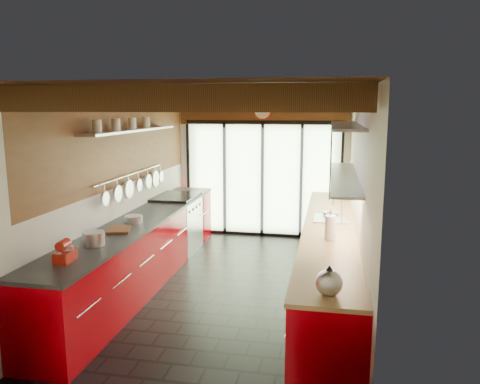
{
  "coord_description": "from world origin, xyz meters",
  "views": [
    {
      "loc": [
        1.25,
        -5.88,
        2.4
      ],
      "look_at": [
        0.02,
        0.4,
        1.25
      ],
      "focal_mm": 35.0,
      "sensor_mm": 36.0,
      "label": 1
    }
  ],
  "objects_px": {
    "stand_mixer": "(65,253)",
    "bowl": "(330,213)",
    "kettle": "(329,281)",
    "paper_towel": "(330,228)",
    "soap_bottle": "(330,214)"
  },
  "relations": [
    {
      "from": "stand_mixer",
      "to": "bowl",
      "type": "relative_size",
      "value": 1.16
    },
    {
      "from": "kettle",
      "to": "paper_towel",
      "type": "relative_size",
      "value": 0.85
    },
    {
      "from": "paper_towel",
      "to": "bowl",
      "type": "bearing_deg",
      "value": 90.0
    },
    {
      "from": "stand_mixer",
      "to": "kettle",
      "type": "bearing_deg",
      "value": -7.81
    },
    {
      "from": "kettle",
      "to": "bowl",
      "type": "relative_size",
      "value": 1.27
    },
    {
      "from": "kettle",
      "to": "stand_mixer",
      "type": "bearing_deg",
      "value": 172.19
    },
    {
      "from": "bowl",
      "to": "paper_towel",
      "type": "bearing_deg",
      "value": -90.0
    },
    {
      "from": "stand_mixer",
      "to": "paper_towel",
      "type": "xyz_separation_m",
      "value": [
        2.54,
        1.27,
        0.05
      ]
    },
    {
      "from": "kettle",
      "to": "soap_bottle",
      "type": "xyz_separation_m",
      "value": [
        0.0,
        2.62,
        -0.03
      ]
    },
    {
      "from": "soap_bottle",
      "to": "paper_towel",
      "type": "bearing_deg",
      "value": -90.0
    },
    {
      "from": "soap_bottle",
      "to": "bowl",
      "type": "bearing_deg",
      "value": 90.0
    },
    {
      "from": "stand_mixer",
      "to": "paper_towel",
      "type": "height_order",
      "value": "paper_towel"
    },
    {
      "from": "paper_towel",
      "to": "stand_mixer",
      "type": "bearing_deg",
      "value": -153.38
    },
    {
      "from": "paper_towel",
      "to": "soap_bottle",
      "type": "bearing_deg",
      "value": 90.0
    },
    {
      "from": "stand_mixer",
      "to": "soap_bottle",
      "type": "height_order",
      "value": "stand_mixer"
    }
  ]
}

